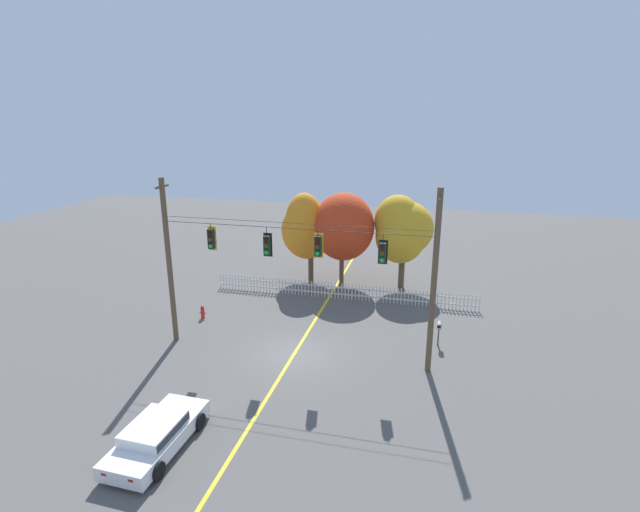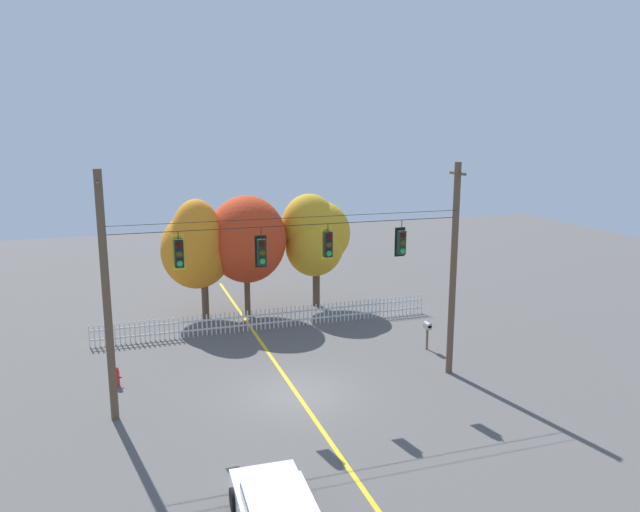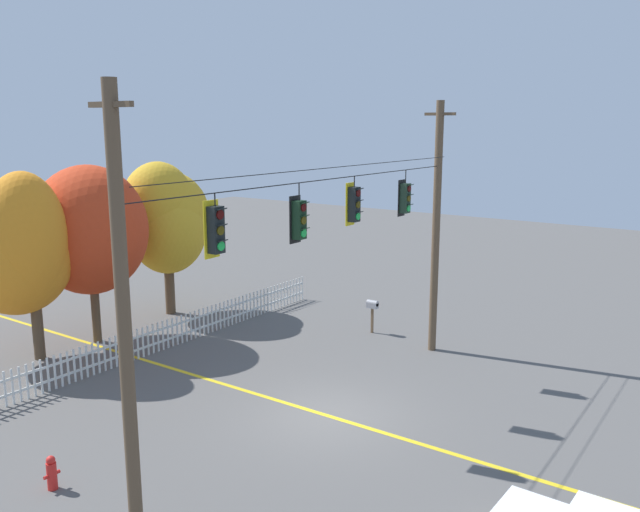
% 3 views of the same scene
% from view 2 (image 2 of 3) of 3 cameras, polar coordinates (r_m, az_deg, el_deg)
% --- Properties ---
extents(ground, '(80.00, 80.00, 0.00)m').
position_cam_2_polar(ground, '(24.04, -2.20, -12.70)').
color(ground, '#565451').
extents(lane_centerline_stripe, '(0.16, 36.00, 0.01)m').
position_cam_2_polar(lane_centerline_stripe, '(24.04, -2.20, -12.70)').
color(lane_centerline_stripe, gold).
rests_on(lane_centerline_stripe, ground).
extents(signal_support_span, '(13.50, 1.10, 8.71)m').
position_cam_2_polar(signal_support_span, '(22.57, -2.29, -2.39)').
color(signal_support_span, brown).
rests_on(signal_support_span, ground).
extents(traffic_signal_southbound_primary, '(0.43, 0.38, 1.38)m').
position_cam_2_polar(traffic_signal_southbound_primary, '(21.53, -13.03, 0.26)').
color(traffic_signal_southbound_primary, black).
extents(traffic_signal_northbound_primary, '(0.43, 0.38, 1.49)m').
position_cam_2_polar(traffic_signal_northbound_primary, '(22.00, -5.49, 0.40)').
color(traffic_signal_northbound_primary, black).
extents(traffic_signal_northbound_secondary, '(0.43, 0.38, 1.37)m').
position_cam_2_polar(traffic_signal_northbound_secondary, '(22.66, 0.73, 1.11)').
color(traffic_signal_northbound_secondary, black).
extents(traffic_signal_westbound_side, '(0.43, 0.38, 1.45)m').
position_cam_2_polar(traffic_signal_westbound_side, '(23.82, 7.59, 1.28)').
color(traffic_signal_westbound_side, black).
extents(white_picket_fence, '(17.21, 0.06, 1.07)m').
position_cam_2_polar(white_picket_fence, '(31.18, -4.74, -5.85)').
color(white_picket_fence, silver).
rests_on(white_picket_fence, ground).
extents(autumn_maple_near_fence, '(3.72, 3.63, 6.47)m').
position_cam_2_polar(autumn_maple_near_fence, '(32.57, -11.44, 0.83)').
color(autumn_maple_near_fence, brown).
rests_on(autumn_maple_near_fence, ground).
extents(autumn_maple_mid, '(4.22, 4.07, 6.53)m').
position_cam_2_polar(autumn_maple_mid, '(32.94, -6.84, 1.51)').
color(autumn_maple_mid, brown).
rests_on(autumn_maple_mid, ground).
extents(autumn_oak_far_east, '(3.98, 3.39, 6.46)m').
position_cam_2_polar(autumn_oak_far_east, '(34.22, -0.55, 1.98)').
color(autumn_oak_far_east, brown).
rests_on(autumn_oak_far_east, ground).
extents(fire_hydrant, '(0.38, 0.22, 0.79)m').
position_cam_2_polar(fire_hydrant, '(25.79, -18.45, -10.64)').
color(fire_hydrant, red).
rests_on(fire_hydrant, ground).
extents(roadside_mailbox, '(0.25, 0.44, 1.30)m').
position_cam_2_polar(roadside_mailbox, '(28.56, 10.00, -6.57)').
color(roadside_mailbox, brown).
rests_on(roadside_mailbox, ground).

